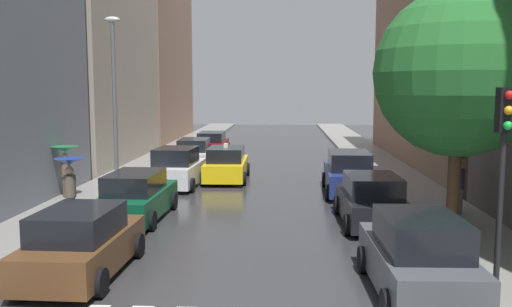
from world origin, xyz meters
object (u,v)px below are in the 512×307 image
parked_car_left_nearest (82,244)px  parked_car_left_third (177,169)px  taxi_midroad (226,165)px  pedestrian_foreground (70,178)px  parked_car_left_fourth (194,154)px  parked_car_right_nearest (418,258)px  traffic_light_right_corner (504,146)px  parked_car_left_fifth (212,144)px  street_tree_right (459,73)px  pedestrian_by_kerb (460,169)px  lamp_post_left (114,95)px  parked_car_left_second (137,197)px  parked_car_right_second (371,201)px  pedestrian_near_tree (65,160)px  parked_car_right_third (349,174)px

parked_car_left_nearest → parked_car_left_third: parked_car_left_third is taller
taxi_midroad → pedestrian_foreground: 10.28m
parked_car_left_fourth → parked_car_right_nearest: parked_car_right_nearest is taller
pedestrian_foreground → traffic_light_right_corner: size_ratio=0.49×
parked_car_left_fifth → street_tree_right: size_ratio=0.67×
parked_car_right_nearest → pedestrian_by_kerb: bearing=-24.4°
parked_car_left_nearest → parked_car_left_third: bearing=1.7°
parked_car_left_nearest → parked_car_right_nearest: bearing=-95.3°
street_tree_right → lamp_post_left: street_tree_right is taller
parked_car_right_nearest → traffic_light_right_corner: 2.92m
parked_car_left_second → parked_car_left_fourth: 12.29m
parked_car_left_fifth → pedestrian_by_kerb: size_ratio=2.26×
parked_car_right_second → pedestrian_foreground: bearing=95.5°
taxi_midroad → pedestrian_near_tree: size_ratio=2.23×
parked_car_left_nearest → pedestrian_near_tree: 9.36m
parked_car_left_fifth → parked_car_right_second: size_ratio=1.09×
parked_car_left_fourth → pedestrian_near_tree: (-3.56, -9.39, 0.87)m
parked_car_left_nearest → pedestrian_foreground: 4.72m
parked_car_right_third → parked_car_left_fourth: bearing=48.5°
street_tree_right → parked_car_left_nearest: bearing=-162.1°
pedestrian_near_tree → lamp_post_left: 3.25m
parked_car_right_second → lamp_post_left: 10.58m
parked_car_left_fifth → parked_car_right_nearest: size_ratio=1.09×
pedestrian_near_tree → parked_car_left_fifth: bearing=167.6°
parked_car_right_second → pedestrian_near_tree: 11.92m
parked_car_right_third → pedestrian_foreground: size_ratio=2.27×
pedestrian_foreground → pedestrian_by_kerb: size_ratio=1.02×
parked_car_left_nearest → pedestrian_foreground: pedestrian_foreground is taller
parked_car_left_fifth → traffic_light_right_corner: (9.26, -25.23, 2.56)m
parked_car_right_third → lamp_post_left: bearing=103.7°
parked_car_left_second → pedestrian_foreground: (-1.73, -1.38, 0.87)m
parked_car_right_nearest → parked_car_left_nearest: bearing=82.0°
parked_car_right_third → lamp_post_left: lamp_post_left is taller
parked_car_right_second → traffic_light_right_corner: bearing=-167.6°
pedestrian_near_tree → pedestrian_by_kerb: size_ratio=0.97×
parked_car_left_third → parked_car_left_fourth: bearing=4.7°
parked_car_left_fifth → traffic_light_right_corner: 27.00m
parked_car_left_fifth → parked_car_right_nearest: 26.08m
taxi_midroad → lamp_post_left: size_ratio=0.64×
parked_car_left_second → parked_car_left_fourth: bearing=1.5°
pedestrian_near_tree → parked_car_right_second: bearing=75.6°
pedestrian_by_kerb → parked_car_right_third: bearing=4.4°
parked_car_left_fifth → pedestrian_foreground: (-1.87, -19.79, 0.91)m
taxi_midroad → pedestrian_by_kerb: pedestrian_by_kerb is taller
parked_car_right_second → pedestrian_by_kerb: (3.14, 1.10, 0.91)m
parked_car_right_second → parked_car_left_fifth: bearing=21.4°
parked_car_right_nearest → pedestrian_near_tree: bearing=49.4°
taxi_midroad → pedestrian_foreground: size_ratio=2.13×
taxi_midroad → parked_car_left_second: bearing=164.0°
pedestrian_near_tree → parked_car_right_nearest: bearing=51.8°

